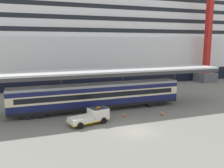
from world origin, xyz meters
TOP-DOWN VIEW (x-y plane):
  - ground_plane at (0.00, 0.00)m, footprint 400.00×400.00m
  - cruise_ship at (16.55, 41.35)m, footprint 135.68×24.83m
  - platform_canopy at (-1.49, 10.44)m, footprint 41.15×5.62m
  - train_carriage at (-1.49, 10.04)m, footprint 25.99×2.81m
  - service_truck at (-4.09, 4.59)m, footprint 5.54×3.25m
  - traffic_cone_near at (6.17, 4.41)m, footprint 0.36×0.36m
  - traffic_cone_mid at (0.90, 5.55)m, footprint 0.36×0.36m
  - dockside_crane at (33.82, 26.38)m, footprint 15.54×4.40m

SIDE VIEW (x-z plane):
  - ground_plane at x=0.00m, z-range 0.00..0.00m
  - traffic_cone_mid at x=0.90m, z-range -0.01..0.64m
  - traffic_cone_near at x=6.17m, z-range -0.01..0.77m
  - service_truck at x=-4.09m, z-range -0.02..2.00m
  - train_carriage at x=-1.49m, z-range 0.26..4.37m
  - platform_canopy at x=-1.49m, z-range 2.81..8.91m
  - cruise_ship at x=16.55m, z-range -6.84..33.90m
  - dockside_crane at x=33.82m, z-range -11.68..45.78m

